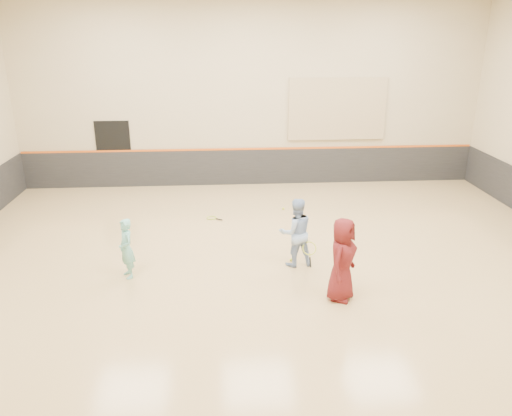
{
  "coord_description": "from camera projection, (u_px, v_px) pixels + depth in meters",
  "views": [
    {
      "loc": [
        -0.99,
        -10.2,
        5.0
      ],
      "look_at": [
        -0.25,
        0.4,
        1.15
      ],
      "focal_mm": 35.0,
      "sensor_mm": 36.0,
      "label": 1
    }
  ],
  "objects": [
    {
      "name": "young_man",
      "position": [
        342.0,
        259.0,
        9.53
      ],
      "size": [
        0.88,
        0.97,
        1.67
      ],
      "primitive_type": "imported",
      "rotation": [
        0.0,
        0.0,
        1.0
      ],
      "color": "#581417",
      "rests_on": "floor"
    },
    {
      "name": "wainscot_back",
      "position": [
        252.0,
        167.0,
        16.73
      ],
      "size": [
        14.9,
        0.04,
        1.2
      ],
      "primitive_type": "cube",
      "color": "#232326",
      "rests_on": "floor"
    },
    {
      "name": "accent_stripe",
      "position": [
        252.0,
        149.0,
        16.51
      ],
      "size": [
        14.9,
        0.03,
        0.06
      ],
      "primitive_type": "cube",
      "color": "#D85914",
      "rests_on": "wall_back"
    },
    {
      "name": "acoustic_panel",
      "position": [
        337.0,
        109.0,
        16.25
      ],
      "size": [
        3.2,
        0.08,
        2.0
      ],
      "primitive_type": "cube",
      "color": "tan",
      "rests_on": "wall_back"
    },
    {
      "name": "ball_under_racket",
      "position": [
        291.0,
        260.0,
        11.33
      ],
      "size": [
        0.07,
        0.07,
        0.07
      ],
      "primitive_type": "sphere",
      "color": "yellow",
      "rests_on": "floor"
    },
    {
      "name": "ball_beside_spare",
      "position": [
        283.0,
        209.0,
        14.53
      ],
      "size": [
        0.07,
        0.07,
        0.07
      ],
      "primitive_type": "sphere",
      "color": "#C7DB32",
      "rests_on": "floor"
    },
    {
      "name": "doorway",
      "position": [
        114.0,
        155.0,
        16.28
      ],
      "size": [
        1.1,
        0.05,
        2.2
      ],
      "primitive_type": "cube",
      "color": "black",
      "rests_on": "floor"
    },
    {
      "name": "instructor",
      "position": [
        296.0,
        232.0,
        10.92
      ],
      "size": [
        0.85,
        0.71,
        1.56
      ],
      "primitive_type": "imported",
      "rotation": [
        0.0,
        0.0,
        3.31
      ],
      "color": "#8EACDC",
      "rests_on": "floor"
    },
    {
      "name": "girl",
      "position": [
        126.0,
        249.0,
        10.43
      ],
      "size": [
        0.5,
        0.56,
        1.3
      ],
      "primitive_type": "imported",
      "rotation": [
        0.0,
        0.0,
        -1.08
      ],
      "color": "#6FC0BC",
      "rests_on": "floor"
    },
    {
      "name": "ball_in_hand",
      "position": [
        349.0,
        255.0,
        9.27
      ],
      "size": [
        0.07,
        0.07,
        0.07
      ],
      "primitive_type": "sphere",
      "color": "yellow",
      "rests_on": "young_man"
    },
    {
      "name": "spare_racket",
      "position": [
        211.0,
        217.0,
        13.88
      ],
      "size": [
        0.63,
        0.63,
        0.07
      ],
      "primitive_type": null,
      "color": "#99C52B",
      "rests_on": "floor"
    },
    {
      "name": "held_racket",
      "position": [
        309.0,
        248.0,
        10.81
      ],
      "size": [
        0.43,
        0.43,
        0.58
      ],
      "primitive_type": null,
      "color": "gold",
      "rests_on": "instructor"
    },
    {
      "name": "room",
      "position": [
        268.0,
        228.0,
        11.06
      ],
      "size": [
        15.04,
        12.04,
        6.22
      ],
      "color": "tan",
      "rests_on": "ground"
    }
  ]
}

